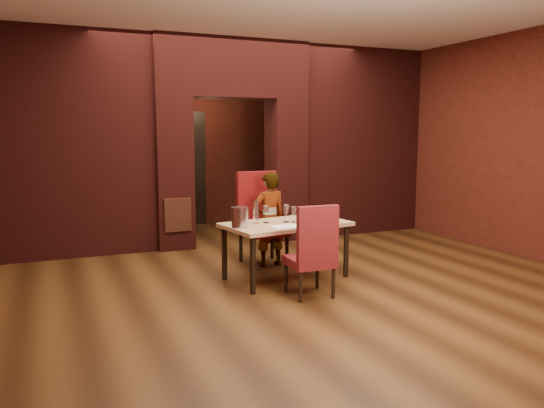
% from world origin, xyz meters
% --- Properties ---
extents(floor, '(8.00, 8.00, 0.00)m').
position_xyz_m(floor, '(0.00, 0.00, 0.00)').
color(floor, '#472811').
rests_on(floor, ground).
extents(ceiling, '(7.00, 8.00, 0.04)m').
position_xyz_m(ceiling, '(0.00, 0.00, 3.20)').
color(ceiling, silver).
rests_on(ceiling, ground).
extents(wall_back, '(7.00, 0.04, 3.20)m').
position_xyz_m(wall_back, '(0.00, 4.00, 1.60)').
color(wall_back, maroon).
rests_on(wall_back, ground).
extents(wall_right, '(0.04, 8.00, 3.20)m').
position_xyz_m(wall_right, '(3.50, 0.00, 1.60)').
color(wall_right, maroon).
rests_on(wall_right, ground).
extents(pillar_left, '(0.55, 0.55, 2.30)m').
position_xyz_m(pillar_left, '(-0.95, 2.00, 1.15)').
color(pillar_left, maroon).
rests_on(pillar_left, ground).
extents(pillar_right, '(0.55, 0.55, 2.30)m').
position_xyz_m(pillar_right, '(0.95, 2.00, 1.15)').
color(pillar_right, maroon).
rests_on(pillar_right, ground).
extents(lintel, '(2.45, 0.55, 0.90)m').
position_xyz_m(lintel, '(0.00, 2.00, 2.75)').
color(lintel, maroon).
rests_on(lintel, ground).
extents(wing_wall_left, '(2.28, 0.35, 3.20)m').
position_xyz_m(wing_wall_left, '(-2.36, 2.00, 1.60)').
color(wing_wall_left, maroon).
rests_on(wing_wall_left, ground).
extents(wing_wall_right, '(2.28, 0.35, 3.20)m').
position_xyz_m(wing_wall_right, '(2.36, 2.00, 1.60)').
color(wing_wall_right, maroon).
rests_on(wing_wall_right, ground).
extents(vent_panel, '(0.40, 0.03, 0.50)m').
position_xyz_m(vent_panel, '(-0.95, 1.71, 0.55)').
color(vent_panel, '#A64C30').
rests_on(vent_panel, ground).
extents(rear_door, '(0.90, 0.08, 2.10)m').
position_xyz_m(rear_door, '(-0.40, 3.94, 1.05)').
color(rear_door, black).
rests_on(rear_door, ground).
extents(rear_door_frame, '(1.02, 0.04, 2.22)m').
position_xyz_m(rear_door_frame, '(-0.40, 3.90, 1.05)').
color(rear_door_frame, black).
rests_on(rear_door_frame, ground).
extents(dining_table, '(1.59, 1.05, 0.69)m').
position_xyz_m(dining_table, '(-0.08, -0.27, 0.35)').
color(dining_table, tan).
rests_on(dining_table, ground).
extents(chair_far, '(0.58, 0.58, 1.24)m').
position_xyz_m(chair_far, '(-0.07, 0.49, 0.62)').
color(chair_far, maroon).
rests_on(chair_far, ground).
extents(chair_near, '(0.47, 0.47, 1.02)m').
position_xyz_m(chair_near, '(-0.13, -0.99, 0.51)').
color(chair_near, maroon).
rests_on(chair_near, ground).
extents(person_seated, '(0.48, 0.33, 1.26)m').
position_xyz_m(person_seated, '(-0.03, 0.38, 0.63)').
color(person_seated, white).
rests_on(person_seated, ground).
extents(wine_glass_a, '(0.09, 0.09, 0.21)m').
position_xyz_m(wine_glass_a, '(-0.31, -0.20, 0.80)').
color(wine_glass_a, silver).
rests_on(wine_glass_a, dining_table).
extents(wine_glass_b, '(0.09, 0.09, 0.21)m').
position_xyz_m(wine_glass_b, '(-0.07, -0.25, 0.80)').
color(wine_glass_b, white).
rests_on(wine_glass_b, dining_table).
extents(wine_glass_c, '(0.08, 0.08, 0.19)m').
position_xyz_m(wine_glass_c, '(0.01, -0.28, 0.79)').
color(wine_glass_c, silver).
rests_on(wine_glass_c, dining_table).
extents(tasting_sheet, '(0.32, 0.24, 0.00)m').
position_xyz_m(tasting_sheet, '(-0.20, -0.51, 0.69)').
color(tasting_sheet, white).
rests_on(tasting_sheet, dining_table).
extents(wine_bucket, '(0.19, 0.19, 0.24)m').
position_xyz_m(wine_bucket, '(-0.71, -0.37, 0.81)').
color(wine_bucket, '#B6B5BC').
rests_on(wine_bucket, dining_table).
extents(water_bottle, '(0.07, 0.07, 0.28)m').
position_xyz_m(water_bottle, '(-0.44, -0.17, 0.83)').
color(water_bottle, white).
rests_on(water_bottle, dining_table).
extents(potted_plant, '(0.48, 0.47, 0.40)m').
position_xyz_m(potted_plant, '(0.91, 0.74, 0.20)').
color(potted_plant, '#316628').
rests_on(potted_plant, ground).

